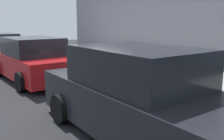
# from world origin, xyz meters

# --- Properties ---
(ground_plane) EXTENTS (40.00, 40.00, 0.00)m
(ground_plane) POSITION_xyz_m (0.00, 0.00, 0.00)
(ground_plane) COLOR black
(sidewalk_curb) EXTENTS (18.00, 5.00, 0.14)m
(sidewalk_curb) POSITION_xyz_m (0.00, -2.50, 0.07)
(sidewalk_curb) COLOR #9E9B93
(sidewalk_curb) RESTS_ON ground_plane
(suitcase_silver_0) EXTENTS (0.49, 0.22, 0.95)m
(suitcase_silver_0) POSITION_xyz_m (-4.11, -0.71, 0.46)
(suitcase_silver_0) COLOR #9EA0A8
(suitcase_silver_0) RESTS_ON sidewalk_curb
(suitcase_black_1) EXTENTS (0.37, 0.27, 1.03)m
(suitcase_black_1) POSITION_xyz_m (-3.56, -0.71, 0.53)
(suitcase_black_1) COLOR black
(suitcase_black_1) RESTS_ON sidewalk_curb
(suitcase_teal_2) EXTENTS (0.39, 0.18, 1.07)m
(suitcase_teal_2) POSITION_xyz_m (-3.06, -0.77, 0.51)
(suitcase_teal_2) COLOR #0F606B
(suitcase_teal_2) RESTS_ON sidewalk_curb
(suitcase_navy_3) EXTENTS (0.44, 0.20, 0.64)m
(suitcase_navy_3) POSITION_xyz_m (-2.53, -0.84, 0.43)
(suitcase_navy_3) COLOR navy
(suitcase_navy_3) RESTS_ON sidewalk_curb
(suitcase_maroon_4) EXTENTS (0.42, 0.21, 0.62)m
(suitcase_maroon_4) POSITION_xyz_m (-1.97, -0.78, 0.42)
(suitcase_maroon_4) COLOR maroon
(suitcase_maroon_4) RESTS_ON sidewalk_curb
(suitcase_olive_5) EXTENTS (0.38, 0.25, 0.57)m
(suitcase_olive_5) POSITION_xyz_m (-1.45, -0.79, 0.40)
(suitcase_olive_5) COLOR #59601E
(suitcase_olive_5) RESTS_ON sidewalk_curb
(suitcase_red_6) EXTENTS (0.47, 0.23, 0.64)m
(suitcase_red_6) POSITION_xyz_m (-0.90, -0.80, 0.43)
(suitcase_red_6) COLOR red
(suitcase_red_6) RESTS_ON sidewalk_curb
(suitcase_silver_7) EXTENTS (0.35, 0.25, 0.79)m
(suitcase_silver_7) POSITION_xyz_m (-0.37, -0.73, 0.51)
(suitcase_silver_7) COLOR #9EA0A8
(suitcase_silver_7) RESTS_ON sidewalk_curb
(suitcase_black_8) EXTENTS (0.40, 0.24, 0.99)m
(suitcase_black_8) POSITION_xyz_m (0.13, -0.79, 0.53)
(suitcase_black_8) COLOR black
(suitcase_black_8) RESTS_ON sidewalk_curb
(suitcase_teal_9) EXTENTS (0.43, 0.23, 0.83)m
(suitcase_teal_9) POSITION_xyz_m (0.67, -0.75, 0.53)
(suitcase_teal_9) COLOR #0F606B
(suitcase_teal_9) RESTS_ON sidewalk_curb
(fire_hydrant) EXTENTS (0.39, 0.21, 0.77)m
(fire_hydrant) POSITION_xyz_m (1.57, -0.79, 0.54)
(fire_hydrant) COLOR red
(fire_hydrant) RESTS_ON sidewalk_curb
(bollard_post) EXTENTS (0.12, 0.12, 0.93)m
(bollard_post) POSITION_xyz_m (2.13, -0.64, 0.61)
(bollard_post) COLOR brown
(bollard_post) RESTS_ON sidewalk_curb
(parked_car_charcoal_0) EXTENTS (4.64, 2.06, 1.72)m
(parked_car_charcoal_0) POSITION_xyz_m (-4.72, 1.66, 0.80)
(parked_car_charcoal_0) COLOR black
(parked_car_charcoal_0) RESTS_ON ground_plane
(parked_car_red_1) EXTENTS (4.60, 2.24, 1.60)m
(parked_car_red_1) POSITION_xyz_m (1.16, 1.66, 0.75)
(parked_car_red_1) COLOR #AD1619
(parked_car_red_1) RESTS_ON ground_plane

